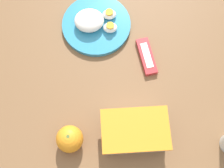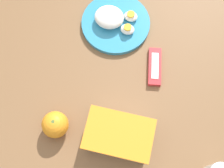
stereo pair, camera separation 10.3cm
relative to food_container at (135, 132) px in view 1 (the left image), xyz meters
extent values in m
plane|color=gray|center=(0.10, -0.19, -0.75)|extent=(10.00, 10.00, 0.00)
cube|color=brown|center=(0.10, -0.19, -0.05)|extent=(1.16, 0.88, 0.03)
cylinder|color=brown|center=(-0.42, -0.58, -0.41)|extent=(0.05, 0.05, 0.68)
cube|color=white|center=(0.00, 0.00, 0.00)|extent=(0.19, 0.12, 0.07)
cube|color=beige|center=(0.00, 0.00, -0.01)|extent=(0.17, 0.11, 0.05)
cube|color=orange|center=(0.00, 0.00, 0.04)|extent=(0.20, 0.13, 0.01)
ellipsoid|color=gray|center=(0.00, 0.00, 0.01)|extent=(0.06, 0.05, 0.03)
sphere|color=orange|center=(0.20, 0.01, 0.01)|extent=(0.08, 0.08, 0.08)
cylinder|color=#4C662D|center=(0.20, 0.01, 0.05)|extent=(0.01, 0.01, 0.00)
cylinder|color=teal|center=(0.11, -0.41, -0.03)|extent=(0.25, 0.25, 0.02)
ellipsoid|color=white|center=(0.13, -0.41, 0.00)|extent=(0.11, 0.09, 0.05)
ellipsoid|color=white|center=(0.05, -0.43, -0.01)|extent=(0.05, 0.04, 0.03)
cylinder|color=#F4A823|center=(0.05, -0.43, 0.01)|extent=(0.03, 0.03, 0.01)
ellipsoid|color=white|center=(0.05, -0.38, -0.01)|extent=(0.05, 0.04, 0.03)
cylinder|color=#F4A823|center=(0.05, -0.38, 0.01)|extent=(0.03, 0.03, 0.01)
cube|color=#B7282D|center=(-0.07, -0.27, -0.03)|extent=(0.07, 0.14, 0.02)
cube|color=white|center=(-0.07, -0.27, -0.02)|extent=(0.04, 0.10, 0.00)
camera|label=1|loc=(0.08, 0.19, 0.96)|focal=50.00mm
camera|label=2|loc=(-0.02, 0.18, 0.96)|focal=50.00mm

